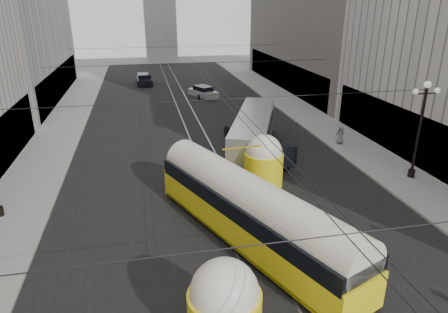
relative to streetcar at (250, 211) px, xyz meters
name	(u,v)px	position (x,y,z in m)	size (l,w,h in m)	color
road	(194,127)	(-0.13, 19.46, -1.67)	(20.00, 85.00, 0.02)	black
sidewalk_left	(65,124)	(-12.13, 22.96, -1.60)	(4.00, 72.00, 0.15)	gray
sidewalk_right	(300,111)	(11.87, 22.96, -1.60)	(4.00, 72.00, 0.15)	gray
rail_left	(186,128)	(-0.88, 19.46, -1.67)	(0.12, 85.00, 0.04)	gray
rail_right	(202,127)	(0.62, 19.46, -1.67)	(0.12, 85.00, 0.04)	gray
lamppost_right_mid	(420,125)	(12.47, 4.96, 2.07)	(1.86, 0.44, 6.37)	black
catenary	(195,65)	(-0.01, 18.45, 4.21)	(25.00, 72.00, 0.23)	black
streetcar	(250,211)	(0.00, 0.00, 0.00)	(7.54, 14.56, 3.42)	yellow
city_bus	(253,132)	(3.55, 11.99, -0.02)	(6.60, 12.29, 3.01)	#ABAFB1
sedan_white_far	(203,92)	(2.80, 32.00, -1.06)	(3.38, 4.65, 1.36)	beige
sedan_dark_far	(144,80)	(-4.15, 41.59, -0.98)	(2.15, 4.89, 1.52)	black
pedestrian_sidewalk_right	(340,135)	(10.93, 12.06, -0.77)	(0.74, 0.45, 1.51)	slate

